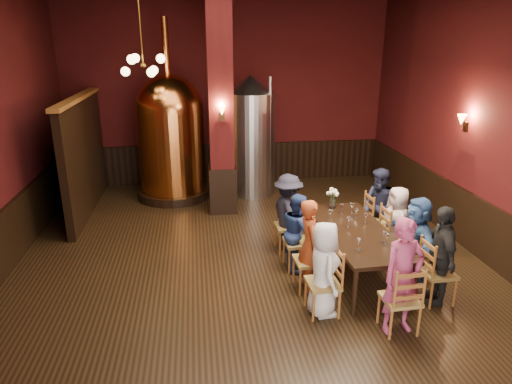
{
  "coord_description": "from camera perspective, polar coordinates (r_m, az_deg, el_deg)",
  "views": [
    {
      "loc": [
        -0.84,
        -6.61,
        3.62
      ],
      "look_at": [
        0.08,
        0.2,
        1.28
      ],
      "focal_mm": 32.0,
      "sensor_mm": 36.0,
      "label": 1
    }
  ],
  "objects": [
    {
      "name": "person_0",
      "position": [
        6.27,
        8.45,
        -9.51
      ],
      "size": [
        0.45,
        0.67,
        1.34
      ],
      "primitive_type": "imported",
      "rotation": [
        0.0,
        0.0,
        1.6
      ],
      "color": "silver",
      "rests_on": "ground"
    },
    {
      "name": "wainscot_right",
      "position": [
        8.75,
        26.34,
        -4.17
      ],
      "size": [
        0.08,
        9.9,
        1.0
      ],
      "primitive_type": "cube",
      "color": "black",
      "rests_on": "ground"
    },
    {
      "name": "person_3",
      "position": [
        8.0,
        4.03,
        -2.65
      ],
      "size": [
        0.72,
        1.01,
        1.41
      ],
      "primitive_type": "imported",
      "rotation": [
        0.0,
        0.0,
        1.81
      ],
      "color": "black",
      "rests_on": "ground"
    },
    {
      "name": "room",
      "position": [
        6.81,
        -0.45,
        7.17
      ],
      "size": [
        10.0,
        10.02,
        4.5
      ],
      "color": "black",
      "rests_on": "ground"
    },
    {
      "name": "wainscot_back",
      "position": [
        12.02,
        -3.44,
        3.71
      ],
      "size": [
        7.9,
        0.08,
        1.0
      ],
      "primitive_type": "cube",
      "color": "black",
      "rests_on": "ground"
    },
    {
      "name": "chair_5",
      "position": [
        7.56,
        19.19,
        -7.04
      ],
      "size": [
        0.48,
        0.48,
        0.92
      ],
      "primitive_type": null,
      "rotation": [
        0.0,
        0.0,
        1.61
      ],
      "color": "brown",
      "rests_on": "ground"
    },
    {
      "name": "rose_vase",
      "position": [
        8.13,
        9.62,
        -0.36
      ],
      "size": [
        0.22,
        0.22,
        0.37
      ],
      "color": "white",
      "rests_on": "dining_table"
    },
    {
      "name": "chair_8",
      "position": [
        6.25,
        17.58,
        -12.59
      ],
      "size": [
        0.48,
        0.48,
        0.92
      ],
      "primitive_type": null,
      "rotation": [
        0.0,
        0.0,
        3.18
      ],
      "color": "brown",
      "rests_on": "ground"
    },
    {
      "name": "wine_glass_7",
      "position": [
        7.95,
        10.68,
        -2.07
      ],
      "size": [
        0.07,
        0.07,
        0.17
      ],
      "primitive_type": null,
      "color": "white",
      "rests_on": "dining_table"
    },
    {
      "name": "dining_table",
      "position": [
        7.38,
        12.35,
        -5.08
      ],
      "size": [
        1.09,
        2.44,
        0.75
      ],
      "rotation": [
        0.0,
        0.0,
        0.04
      ],
      "color": "black",
      "rests_on": "ground"
    },
    {
      "name": "person_8",
      "position": [
        6.09,
        17.88,
        -10.02
      ],
      "size": [
        0.63,
        0.48,
        1.56
      ],
      "primitive_type": "imported",
      "rotation": [
        0.0,
        0.0,
        6.48
      ],
      "color": "#9E345D",
      "rests_on": "ground"
    },
    {
      "name": "person_4",
      "position": [
        6.94,
        22.05,
        -7.32
      ],
      "size": [
        0.49,
        0.9,
        1.46
      ],
      "primitive_type": "imported",
      "rotation": [
        0.0,
        0.0,
        4.55
      ],
      "color": "black",
      "rests_on": "ground"
    },
    {
      "name": "person_5",
      "position": [
        7.47,
        19.36,
        -5.54
      ],
      "size": [
        0.42,
        1.26,
        1.35
      ],
      "primitive_type": "imported",
      "rotation": [
        0.0,
        0.0,
        4.73
      ],
      "color": "#2D4E87",
      "rests_on": "ground"
    },
    {
      "name": "wine_glass_5",
      "position": [
        7.41,
        11.53,
        -3.71
      ],
      "size": [
        0.07,
        0.07,
        0.17
      ],
      "primitive_type": null,
      "color": "white",
      "rests_on": "dining_table"
    },
    {
      "name": "column",
      "position": [
        9.53,
        -4.44,
        10.47
      ],
      "size": [
        0.58,
        0.58,
        4.5
      ],
      "primitive_type": "cube",
      "color": "#420E0F",
      "rests_on": "ground"
    },
    {
      "name": "partition",
      "position": [
        10.38,
        -20.66,
        4.08
      ],
      "size": [
        0.22,
        3.5,
        2.4
      ],
      "primitive_type": "cube",
      "color": "black",
      "rests_on": "ground"
    },
    {
      "name": "chair_1",
      "position": [
        6.93,
        6.64,
        -8.48
      ],
      "size": [
        0.48,
        0.48,
        0.92
      ],
      "primitive_type": null,
      "rotation": [
        0.0,
        0.0,
        -1.53
      ],
      "color": "brown",
      "rests_on": "ground"
    },
    {
      "name": "copper_kettle",
      "position": [
        10.74,
        -10.57,
        6.94
      ],
      "size": [
        1.72,
        1.72,
        4.04
      ],
      "rotation": [
        0.0,
        0.0,
        -0.14
      ],
      "color": "black",
      "rests_on": "ground"
    },
    {
      "name": "person_7",
      "position": [
        8.55,
        15.16,
        -1.82
      ],
      "size": [
        0.59,
        0.76,
        1.41
      ],
      "primitive_type": "imported",
      "rotation": [
        0.0,
        0.0,
        5.13
      ],
      "color": "#1D213A",
      "rests_on": "ground"
    },
    {
      "name": "sconce_wall",
      "position": [
        8.91,
        24.8,
        7.91
      ],
      "size": [
        0.2,
        0.2,
        0.36
      ],
      "primitive_type": null,
      "rotation": [
        0.0,
        0.0,
        1.57
      ],
      "color": "black",
      "rests_on": "room"
    },
    {
      "name": "wine_glass_3",
      "position": [
        7.62,
        13.56,
        -3.19
      ],
      "size": [
        0.07,
        0.07,
        0.17
      ],
      "primitive_type": null,
      "color": "white",
      "rests_on": "dining_table"
    },
    {
      "name": "pendant_cluster",
      "position": [
        9.58,
        -13.93,
        15.15
      ],
      "size": [
        0.9,
        0.9,
        1.7
      ],
      "primitive_type": null,
      "color": "#A57226",
      "rests_on": "room"
    },
    {
      "name": "wine_glass_8",
      "position": [
        6.67,
        12.69,
        -6.39
      ],
      "size": [
        0.07,
        0.07,
        0.17
      ],
      "primitive_type": null,
      "color": "white",
      "rests_on": "dining_table"
    },
    {
      "name": "wine_glass_6",
      "position": [
        7.8,
        12.41,
        -2.6
      ],
      "size": [
        0.07,
        0.07,
        0.17
      ],
      "primitive_type": null,
      "color": "white",
      "rests_on": "dining_table"
    },
    {
      "name": "steel_vessel",
      "position": [
        10.86,
        -0.64,
        7.0
      ],
      "size": [
        1.54,
        1.54,
        2.8
      ],
      "rotation": [
        0.0,
        0.0,
        0.44
      ],
      "color": "#B2B2B7",
      "rests_on": "ground"
    },
    {
      "name": "chair_7",
      "position": [
        8.64,
        15.03,
        -3.35
      ],
      "size": [
        0.48,
        0.48,
        0.92
      ],
      "primitive_type": null,
      "rotation": [
        0.0,
        0.0,
        1.61
      ],
      "color": "brown",
      "rests_on": "ground"
    },
    {
      "name": "wine_glass_1",
      "position": [
        7.64,
        9.27,
        -2.86
      ],
      "size": [
        0.07,
        0.07,
        0.17
      ],
      "primitive_type": null,
      "color": "white",
      "rests_on": "dining_table"
    },
    {
      "name": "chair_0",
      "position": [
        6.37,
        8.36,
        -11.17
      ],
      "size": [
        0.48,
        0.48,
        0.92
      ],
      "primitive_type": null,
      "rotation": [
        0.0,
        0.0,
        -1.53
      ],
      "color": "brown",
      "rests_on": "ground"
    },
    {
      "name": "chair_2",
      "position": [
        7.5,
        5.22,
        -6.22
      ],
      "size": [
        0.48,
        0.48,
        0.92
      ],
      "primitive_type": null,
      "rotation": [
        0.0,
        0.0,
        -1.53
      ],
      "color": "brown",
      "rests_on": "ground"
    },
    {
      "name": "person_1",
      "position": [
        6.82,
        6.72,
        -6.61
      ],
      "size": [
        0.35,
        0.52,
        1.42
      ],
      "primitive_type": "imported",
      "rotation": [
        0.0,
        0.0,
        1.56
      ],
      "color": "#9C3C1A",
      "rests_on": "ground"
    },
    {
      "name": "person_6",
      "position": [
        8.01,
        17.11,
        -3.84
      ],
      "size": [
        0.43,
        0.65,
        1.3
      ],
      "primitive_type": "imported",
      "rotation": [
        0.0,
        0.0,
        4.73
      ],
      "color": "beige",
      "rests_on": "ground"
    },
    {
      "name": "wine_glass_0",
      "position": [
        6.95,
        16.03,
        -5.64
      ],
      "size": [
        0.07,
        0.07,
        0.17
      ],
      "primitive_type": null,
      "color": "white",
      "rests_on": "dining_table"
    },
    {
      "name": "chair_6",
      "position": [
        8.09,
        16.98,
        -5.09
      ],
      "size": [
        0.48,
        0.48,
        0.92
      ],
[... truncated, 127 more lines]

